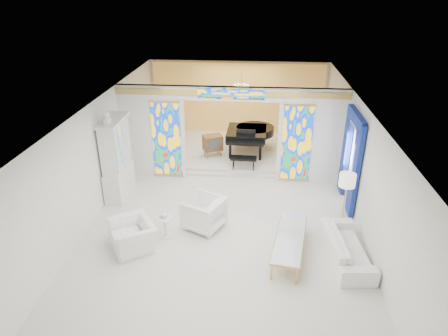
# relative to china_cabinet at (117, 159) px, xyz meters

# --- Properties ---
(floor) EXTENTS (12.00, 12.00, 0.00)m
(floor) POSITION_rel_china_cabinet_xyz_m (3.22, -0.60, -1.17)
(floor) COLOR silver
(floor) RESTS_ON ground
(ceiling) EXTENTS (7.00, 12.00, 0.02)m
(ceiling) POSITION_rel_china_cabinet_xyz_m (3.22, -0.60, 1.83)
(ceiling) COLOR white
(ceiling) RESTS_ON wall_back
(wall_back) EXTENTS (7.00, 0.02, 3.00)m
(wall_back) POSITION_rel_china_cabinet_xyz_m (3.22, 5.40, 0.33)
(wall_back) COLOR white
(wall_back) RESTS_ON floor
(wall_left) EXTENTS (0.02, 12.00, 3.00)m
(wall_left) POSITION_rel_china_cabinet_xyz_m (-0.28, -0.60, 0.33)
(wall_left) COLOR white
(wall_left) RESTS_ON floor
(wall_right) EXTENTS (0.02, 12.00, 3.00)m
(wall_right) POSITION_rel_china_cabinet_xyz_m (6.72, -0.60, 0.33)
(wall_right) COLOR white
(wall_right) RESTS_ON floor
(partition_wall) EXTENTS (7.00, 0.22, 3.00)m
(partition_wall) POSITION_rel_china_cabinet_xyz_m (3.22, 1.40, 0.48)
(partition_wall) COLOR white
(partition_wall) RESTS_ON floor
(stained_glass_left) EXTENTS (0.90, 0.04, 2.40)m
(stained_glass_left) POSITION_rel_china_cabinet_xyz_m (1.19, 1.29, 0.13)
(stained_glass_left) COLOR gold
(stained_glass_left) RESTS_ON partition_wall
(stained_glass_right) EXTENTS (0.90, 0.04, 2.40)m
(stained_glass_right) POSITION_rel_china_cabinet_xyz_m (5.25, 1.29, 0.13)
(stained_glass_right) COLOR gold
(stained_glass_right) RESTS_ON partition_wall
(stained_glass_transom) EXTENTS (2.00, 0.04, 0.34)m
(stained_glass_transom) POSITION_rel_china_cabinet_xyz_m (3.22, 1.29, 1.65)
(stained_glass_transom) COLOR gold
(stained_glass_transom) RESTS_ON partition_wall
(alcove_platform) EXTENTS (6.80, 3.80, 0.18)m
(alcove_platform) POSITION_rel_china_cabinet_xyz_m (3.22, 3.50, -1.08)
(alcove_platform) COLOR silver
(alcove_platform) RESTS_ON floor
(gold_curtain_back) EXTENTS (6.70, 0.10, 2.90)m
(gold_curtain_back) POSITION_rel_china_cabinet_xyz_m (3.22, 5.28, 0.33)
(gold_curtain_back) COLOR #EAB351
(gold_curtain_back) RESTS_ON wall_back
(chandelier) EXTENTS (0.48, 0.48, 0.30)m
(chandelier) POSITION_rel_china_cabinet_xyz_m (3.42, 3.40, 1.38)
(chandelier) COLOR gold
(chandelier) RESTS_ON ceiling
(blue_drapes) EXTENTS (0.14, 1.85, 2.65)m
(blue_drapes) POSITION_rel_china_cabinet_xyz_m (6.62, 0.10, 0.41)
(blue_drapes) COLOR navy
(blue_drapes) RESTS_ON wall_right
(china_cabinet) EXTENTS (0.56, 1.46, 2.72)m
(china_cabinet) POSITION_rel_china_cabinet_xyz_m (0.00, 0.00, 0.00)
(china_cabinet) COLOR silver
(china_cabinet) RESTS_ON floor
(armchair_left) EXTENTS (1.37, 1.41, 0.69)m
(armchair_left) POSITION_rel_china_cabinet_xyz_m (1.13, -2.52, -0.82)
(armchair_left) COLOR white
(armchair_left) RESTS_ON floor
(armchair_right) EXTENTS (1.24, 1.22, 0.85)m
(armchair_right) POSITION_rel_china_cabinet_xyz_m (2.71, -1.52, -0.74)
(armchair_right) COLOR silver
(armchair_right) RESTS_ON floor
(sofa) EXTENTS (1.01, 2.16, 0.61)m
(sofa) POSITION_rel_china_cabinet_xyz_m (6.17, -2.49, -0.86)
(sofa) COLOR white
(sofa) RESTS_ON floor
(side_table) EXTENTS (0.57, 0.57, 0.57)m
(side_table) POSITION_rel_china_cabinet_xyz_m (1.81, -2.01, -0.79)
(side_table) COLOR silver
(side_table) RESTS_ON floor
(vase) EXTENTS (0.24, 0.24, 0.20)m
(vase) POSITION_rel_china_cabinet_xyz_m (1.81, -2.01, -0.49)
(vase) COLOR silver
(vase) RESTS_ON side_table
(coffee_table) EXTENTS (1.00, 2.20, 0.47)m
(coffee_table) POSITION_rel_china_cabinet_xyz_m (4.86, -2.47, -0.74)
(coffee_table) COLOR silver
(coffee_table) RESTS_ON floor
(floor_lamp) EXTENTS (0.46, 0.46, 1.64)m
(floor_lamp) POSITION_rel_china_cabinet_xyz_m (6.24, -1.39, 0.23)
(floor_lamp) COLOR gold
(floor_lamp) RESTS_ON floor
(grand_piano) EXTENTS (1.71, 2.62, 1.05)m
(grand_piano) POSITION_rel_china_cabinet_xyz_m (3.78, 3.23, -0.28)
(grand_piano) COLOR black
(grand_piano) RESTS_ON alcove_platform
(tv_console) EXTENTS (0.77, 0.67, 0.76)m
(tv_console) POSITION_rel_china_cabinet_xyz_m (2.48, 2.70, -0.50)
(tv_console) COLOR brown
(tv_console) RESTS_ON alcove_platform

